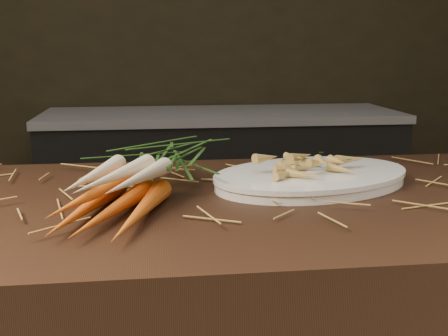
# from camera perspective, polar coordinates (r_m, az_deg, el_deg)

# --- Properties ---
(back_counter) EXTENTS (1.82, 0.62, 0.84)m
(back_counter) POSITION_cam_1_polar(r_m,az_deg,el_deg) (2.98, -0.23, -2.25)
(back_counter) COLOR black
(back_counter) RESTS_ON ground
(straw_bedding) EXTENTS (1.40, 0.60, 0.02)m
(straw_bedding) POSITION_cam_1_polar(r_m,az_deg,el_deg) (1.02, -3.81, -2.67)
(straw_bedding) COLOR #9F723C
(straw_bedding) RESTS_ON main_counter
(root_veg_bunch) EXTENTS (0.31, 0.53, 0.10)m
(root_veg_bunch) POSITION_cam_1_polar(r_m,az_deg,el_deg) (1.04, -7.82, -0.33)
(root_veg_bunch) COLOR #D95715
(root_veg_bunch) RESTS_ON main_counter
(serving_platter) EXTENTS (0.48, 0.40, 0.02)m
(serving_platter) POSITION_cam_1_polar(r_m,az_deg,el_deg) (1.14, 8.90, -1.12)
(serving_platter) COLOR white
(serving_platter) RESTS_ON main_counter
(roasted_veg_heap) EXTENTS (0.24, 0.21, 0.05)m
(roasted_veg_heap) POSITION_cam_1_polar(r_m,az_deg,el_deg) (1.13, 8.96, 0.56)
(roasted_veg_heap) COLOR tan
(roasted_veg_heap) RESTS_ON serving_platter
(serving_fork) EXTENTS (0.04, 0.16, 0.00)m
(serving_fork) POSITION_cam_1_polar(r_m,az_deg,el_deg) (1.21, 15.08, 0.06)
(serving_fork) COLOR silver
(serving_fork) RESTS_ON serving_platter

